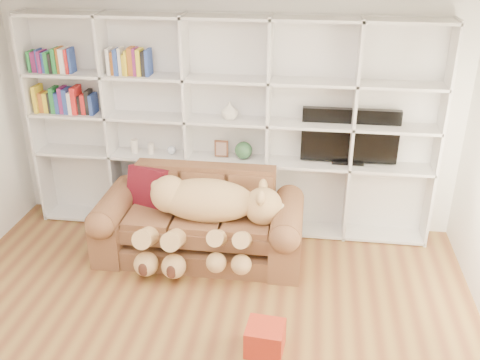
# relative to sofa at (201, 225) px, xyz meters

# --- Properties ---
(ceiling) EXTENTS (5.00, 5.00, 0.00)m
(ceiling) POSITION_rel_sofa_xyz_m (0.20, -1.69, 2.36)
(ceiling) COLOR white
(ceiling) RESTS_ON wall_back
(wall_back) EXTENTS (5.00, 0.02, 2.70)m
(wall_back) POSITION_rel_sofa_xyz_m (0.20, 0.81, 1.01)
(wall_back) COLOR white
(wall_back) RESTS_ON floor
(bookshelf) EXTENTS (4.43, 0.35, 2.40)m
(bookshelf) POSITION_rel_sofa_xyz_m (-0.04, 0.67, 0.97)
(bookshelf) COLOR silver
(bookshelf) RESTS_ON floor
(sofa) EXTENTS (2.12, 0.92, 0.89)m
(sofa) POSITION_rel_sofa_xyz_m (0.00, 0.00, 0.00)
(sofa) COLOR brown
(sofa) RESTS_ON floor
(teddy_bear) EXTENTS (1.47, 0.83, 0.85)m
(teddy_bear) POSITION_rel_sofa_xyz_m (0.10, -0.18, 0.27)
(teddy_bear) COLOR tan
(teddy_bear) RESTS_ON sofa
(throw_pillow) EXTENTS (0.48, 0.36, 0.45)m
(throw_pillow) POSITION_rel_sofa_xyz_m (-0.60, 0.15, 0.33)
(throw_pillow) COLOR #601013
(throw_pillow) RESTS_ON sofa
(gift_box) EXTENTS (0.33, 0.31, 0.24)m
(gift_box) POSITION_rel_sofa_xyz_m (0.82, -1.37, -0.21)
(gift_box) COLOR #AC2B17
(gift_box) RESTS_ON floor
(tv) EXTENTS (1.02, 0.18, 0.60)m
(tv) POSITION_rel_sofa_xyz_m (1.50, 0.66, 0.83)
(tv) COLOR black
(tv) RESTS_ON bookshelf
(picture_frame) EXTENTS (0.15, 0.03, 0.19)m
(picture_frame) POSITION_rel_sofa_xyz_m (0.12, 0.61, 0.63)
(picture_frame) COLOR #58311E
(picture_frame) RESTS_ON bookshelf
(green_vase) EXTENTS (0.19, 0.19, 0.19)m
(green_vase) POSITION_rel_sofa_xyz_m (0.37, 0.61, 0.63)
(green_vase) COLOR #2E5A35
(green_vase) RESTS_ON bookshelf
(figurine_tall) EXTENTS (0.09, 0.09, 0.16)m
(figurine_tall) POSITION_rel_sofa_xyz_m (-0.87, 0.61, 0.61)
(figurine_tall) COLOR silver
(figurine_tall) RESTS_ON bookshelf
(figurine_short) EXTENTS (0.08, 0.08, 0.12)m
(figurine_short) POSITION_rel_sofa_xyz_m (-0.68, 0.61, 0.59)
(figurine_short) COLOR silver
(figurine_short) RESTS_ON bookshelf
(snow_globe) EXTENTS (0.10, 0.10, 0.10)m
(snow_globe) POSITION_rel_sofa_xyz_m (-0.44, 0.61, 0.58)
(snow_globe) COLOR silver
(snow_globe) RESTS_ON bookshelf
(shelf_vase) EXTENTS (0.21, 0.21, 0.19)m
(shelf_vase) POSITION_rel_sofa_xyz_m (0.22, 0.61, 1.07)
(shelf_vase) COLOR beige
(shelf_vase) RESTS_ON bookshelf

